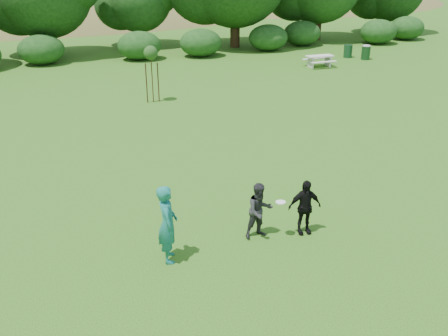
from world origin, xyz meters
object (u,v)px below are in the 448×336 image
Objects in this scene: sapling at (151,54)px; trash_can_near at (348,51)px; picnic_table at (320,59)px; trash_can_lidded at (366,52)px; player_black at (305,207)px; player_teal at (168,224)px; player_grey at (260,211)px.

trash_can_near is at bearing 22.82° from sapling.
trash_can_lidded is at bearing 13.70° from picnic_table.
trash_can_lidded is at bearing -54.38° from trash_can_near.
picnic_table is (11.20, 18.62, -0.26)m from player_black.
player_teal is 27.85m from trash_can_near.
player_grey is 13.99m from sapling.
player_teal is at bearing -131.76° from trash_can_near.
player_grey reaches higher than player_black.
picnic_table is 1.71× the size of trash_can_lidded.
sapling reaches higher than player_grey.
trash_can_near is 0.32× the size of sapling.
sapling is 1.58× the size of picnic_table.
trash_can_near is at bearing -32.26° from player_teal.
player_grey reaches higher than trash_can_lidded.
player_grey is 22.20m from picnic_table.
player_black is 1.49× the size of trash_can_lidded.
player_teal is 27.59m from trash_can_lidded.
trash_can_lidded is (15.54, 19.68, -0.24)m from player_black.
player_grey is at bearing -130.74° from trash_can_lidded.
trash_can_near is at bearing 125.62° from trash_can_lidded.
player_grey is at bearing -127.90° from trash_can_near.
player_teal reaches higher than player_black.
player_black is (3.78, 0.01, -0.23)m from player_teal.
player_teal is 1.93× the size of trash_can_lidded.
player_black is 25.48m from trash_can_near.
player_teal is 1.29× the size of player_grey.
player_teal is at bearing -134.45° from trash_can_lidded.
player_black is at bearing -80.32° from player_teal.
player_grey is at bearing -124.01° from picnic_table.
picnic_table is at bearing 20.25° from sapling.
player_teal is at bearing -179.57° from player_grey.
player_teal is 14.45m from sapling.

